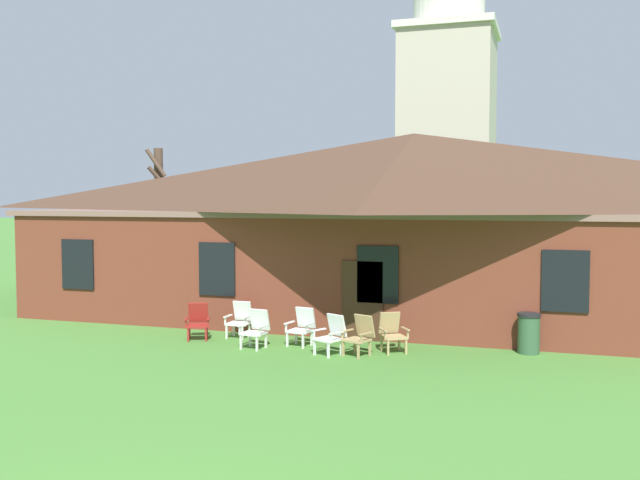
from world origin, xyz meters
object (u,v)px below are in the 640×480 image
(lawn_chair_right_end, at_px, (331,334))
(lawn_chair_under_eave, at_px, (392,331))
(lawn_chair_left_end, at_px, (256,328))
(lawn_chair_near_door, at_px, (240,319))
(lawn_chair_far_side, at_px, (360,334))
(lawn_chair_by_porch, at_px, (198,321))
(lawn_chair_middle, at_px, (302,326))
(trash_bin, at_px, (529,333))

(lawn_chair_right_end, distance_m, lawn_chair_under_eave, 1.51)
(lawn_chair_left_end, distance_m, lawn_chair_right_end, 2.03)
(lawn_chair_near_door, height_order, lawn_chair_far_side, same)
(lawn_chair_by_porch, height_order, lawn_chair_far_side, same)
(lawn_chair_by_porch, height_order, lawn_chair_right_end, same)
(lawn_chair_middle, distance_m, trash_bin, 5.59)
(lawn_chair_by_porch, bearing_deg, lawn_chair_right_end, -9.52)
(lawn_chair_near_door, height_order, lawn_chair_middle, same)
(lawn_chair_middle, bearing_deg, lawn_chair_by_porch, -177.41)
(lawn_chair_middle, height_order, lawn_chair_right_end, same)
(trash_bin, bearing_deg, lawn_chair_near_door, -177.64)
(lawn_chair_near_door, distance_m, trash_bin, 7.48)
(lawn_chair_left_end, distance_m, trash_bin, 6.68)
(lawn_chair_near_door, distance_m, lawn_chair_far_side, 3.81)
(lawn_chair_left_end, height_order, lawn_chair_middle, same)
(lawn_chair_middle, distance_m, lawn_chair_far_side, 1.82)
(lawn_chair_right_end, relative_size, lawn_chair_under_eave, 1.00)
(trash_bin, bearing_deg, lawn_chair_under_eave, -165.39)
(lawn_chair_far_side, height_order, lawn_chair_under_eave, same)
(lawn_chair_near_door, height_order, lawn_chair_right_end, same)
(lawn_chair_by_porch, xyz_separation_m, lawn_chair_middle, (2.89, 0.13, 0.00))
(lawn_chair_under_eave, bearing_deg, lawn_chair_right_end, -150.53)
(lawn_chair_middle, relative_size, lawn_chair_right_end, 1.00)
(lawn_chair_left_end, xyz_separation_m, lawn_chair_under_eave, (3.34, 0.60, 0.00))
(lawn_chair_left_end, bearing_deg, lawn_chair_under_eave, 10.17)
(lawn_chair_right_end, height_order, lawn_chair_far_side, same)
(lawn_chair_left_end, bearing_deg, lawn_chair_by_porch, 164.85)
(lawn_chair_left_end, height_order, lawn_chair_far_side, same)
(lawn_chair_by_porch, distance_m, lawn_chair_left_end, 1.96)
(lawn_chair_left_end, xyz_separation_m, lawn_chair_middle, (1.00, 0.64, 0.00))
(lawn_chair_by_porch, bearing_deg, lawn_chair_near_door, 32.82)
(lawn_chair_left_end, distance_m, lawn_chair_under_eave, 3.40)
(trash_bin, bearing_deg, lawn_chair_middle, -171.90)
(lawn_chair_by_porch, height_order, lawn_chair_left_end, same)
(lawn_chair_by_porch, xyz_separation_m, lawn_chair_under_eave, (5.24, 0.09, 0.00))
(lawn_chair_by_porch, xyz_separation_m, lawn_chair_far_side, (4.59, -0.52, 0.00))
(lawn_chair_near_door, bearing_deg, lawn_chair_by_porch, -147.18)
(lawn_chair_middle, bearing_deg, lawn_chair_under_eave, -1.07)
(lawn_chair_by_porch, height_order, lawn_chair_near_door, same)
(lawn_chair_by_porch, distance_m, lawn_chair_far_side, 4.62)
(lawn_chair_right_end, height_order, trash_bin, trash_bin)
(lawn_chair_far_side, xyz_separation_m, trash_bin, (3.84, 1.44, -0.00))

